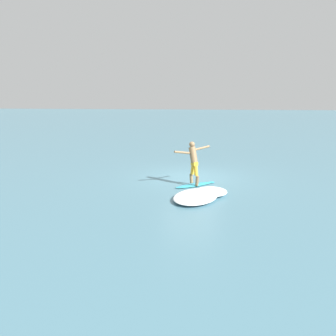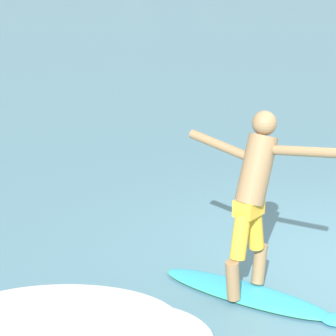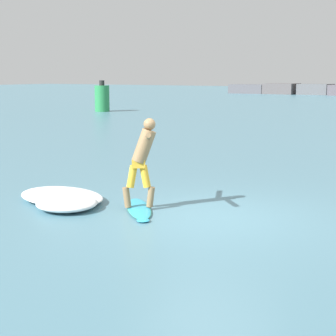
{
  "view_description": "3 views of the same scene",
  "coord_description": "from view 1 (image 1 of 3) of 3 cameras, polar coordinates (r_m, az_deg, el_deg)",
  "views": [
    {
      "loc": [
        -14.62,
        -1.2,
        3.53
      ],
      "look_at": [
        -1.76,
        0.81,
        0.79
      ],
      "focal_mm": 35.0,
      "sensor_mm": 36.0,
      "label": 1
    },
    {
      "loc": [
        -4.11,
        -6.71,
        3.67
      ],
      "look_at": [
        -1.92,
        0.83,
        1.02
      ],
      "focal_mm": 85.0,
      "sensor_mm": 36.0,
      "label": 2
    },
    {
      "loc": [
        4.8,
        -9.12,
        2.68
      ],
      "look_at": [
        -1.61,
        1.14,
        0.63
      ],
      "focal_mm": 60.0,
      "sensor_mm": 36.0,
      "label": 3
    }
  ],
  "objects": [
    {
      "name": "ground_plane",
      "position": [
        15.09,
        4.09,
        -1.66
      ],
      "size": [
        200.0,
        200.0,
        0.0
      ],
      "primitive_type": "plane",
      "color": "teal"
    },
    {
      "name": "surfboard",
      "position": [
        13.69,
        4.66,
        -2.94
      ],
      "size": [
        1.53,
        1.73,
        0.19
      ],
      "color": "#2EA4C7",
      "rests_on": "ground"
    },
    {
      "name": "surfer",
      "position": [
        13.52,
        4.44,
        1.53
      ],
      "size": [
        1.03,
        1.41,
        1.77
      ],
      "color": "olive",
      "rests_on": "surfboard"
    },
    {
      "name": "wave_foam_at_tail",
      "position": [
        12.42,
        7.44,
        -4.11
      ],
      "size": [
        1.72,
        1.71,
        0.25
      ],
      "color": "white",
      "rests_on": "ground"
    },
    {
      "name": "wave_foam_at_nose",
      "position": [
        11.86,
        4.83,
        -4.96
      ],
      "size": [
        2.52,
        2.03,
        0.2
      ],
      "color": "white",
      "rests_on": "ground"
    }
  ]
}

